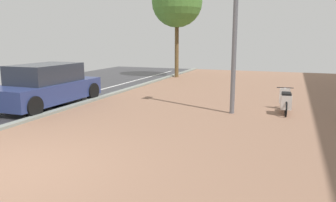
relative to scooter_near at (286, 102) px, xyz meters
name	(u,v)px	position (x,y,z in m)	size (l,w,h in m)	color
ground	(80,187)	(-2.87, -6.52, -0.39)	(21.00, 40.00, 0.13)	#323135
scooter_near	(286,102)	(0.00, 0.00, 0.00)	(0.52, 1.64, 0.74)	black
parked_car_near	(46,86)	(-7.70, -1.57, 0.30)	(1.86, 4.09, 1.42)	navy
lamp_post	(236,7)	(-1.53, -0.56, 2.81)	(0.20, 0.52, 5.71)	slate
street_tree	(177,2)	(-6.31, 7.98, 3.95)	(2.90, 2.90, 5.79)	brown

